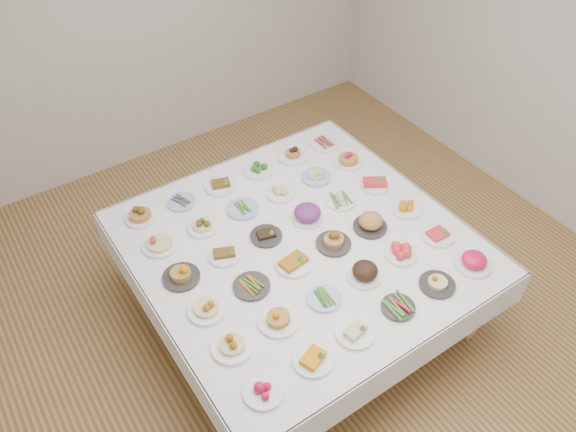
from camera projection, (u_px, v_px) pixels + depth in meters
room_envelope at (304, 102)px, 3.23m from camera, size 5.02×5.02×2.81m
display_table at (300, 248)px, 3.96m from camera, size 2.20×2.20×0.75m
dish_0 at (263, 389)px, 3.05m from camera, size 0.23×0.23×0.09m
dish_1 at (313, 357)px, 3.19m from camera, size 0.23×0.23×0.10m
dish_2 at (355, 331)px, 3.33m from camera, size 0.23×0.23×0.10m
dish_3 at (398, 306)px, 3.48m from camera, size 0.21×0.21×0.05m
dish_4 at (438, 281)px, 3.60m from camera, size 0.23×0.23×0.11m
dish_5 at (475, 258)px, 3.70m from camera, size 0.24×0.24×0.15m
dish_6 at (232, 341)px, 3.24m from camera, size 0.27×0.27×0.15m
dish_7 at (278, 317)px, 3.38m from camera, size 0.25×0.25×0.13m
dish_8 at (324, 298)px, 3.53m from camera, size 0.22×0.22×0.05m
dish_9 at (365, 272)px, 3.63m from camera, size 0.22×0.22×0.13m
dish_10 at (401, 252)px, 3.79m from camera, size 0.22×0.22×0.10m
dish_11 at (438, 233)px, 3.92m from camera, size 0.23×0.23×0.10m
dish_12 at (206, 305)px, 3.44m from camera, size 0.24×0.24×0.13m
dish_13 at (252, 285)px, 3.60m from camera, size 0.24×0.24×0.05m
dish_14 at (293, 260)px, 3.72m from camera, size 0.24×0.24×0.11m
dish_15 at (334, 239)px, 3.85m from camera, size 0.24×0.24×0.14m
dish_16 at (371, 220)px, 3.96m from camera, size 0.24×0.24×0.15m
dish_17 at (406, 207)px, 4.13m from camera, size 0.22×0.22×0.09m
dish_18 at (180, 273)px, 3.63m from camera, size 0.24×0.24×0.13m
dish_19 at (224, 254)px, 3.79m from camera, size 0.22×0.22×0.09m
dish_20 at (266, 234)px, 3.92m from camera, size 0.22×0.22×0.09m
dish_21 at (307, 212)px, 4.04m from camera, size 0.25×0.25×0.14m
dish_22 at (341, 200)px, 4.20m from camera, size 0.23×0.23×0.05m
dish_23 at (375, 182)px, 4.32m from camera, size 0.22×0.22×0.10m
dish_24 at (159, 240)px, 3.84m from camera, size 0.24×0.24×0.14m
dish_25 at (202, 223)px, 3.97m from camera, size 0.21×0.21×0.12m
dish_26 at (243, 208)px, 4.14m from camera, size 0.24×0.24×0.05m
dish_27 at (280, 192)px, 4.26m from camera, size 0.21×0.21×0.08m
dish_28 at (316, 174)px, 4.39m from camera, size 0.23×0.23×0.11m
dish_29 at (349, 159)px, 4.53m from camera, size 0.22×0.22×0.12m
dish_30 at (139, 213)px, 4.04m from camera, size 0.22×0.21×0.14m
dish_31 at (181, 202)px, 4.20m from camera, size 0.21×0.21×0.05m
dish_32 at (221, 183)px, 4.32m from camera, size 0.25×0.25×0.10m
dish_33 at (258, 169)px, 4.46m from camera, size 0.23×0.23×0.09m
dish_34 at (293, 152)px, 4.58m from camera, size 0.25×0.25×0.13m
dish_35 at (324, 143)px, 4.73m from camera, size 0.24×0.24×0.05m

